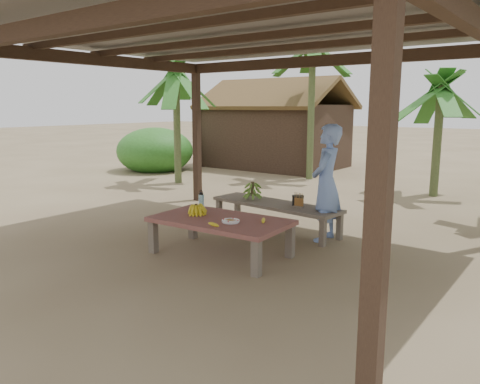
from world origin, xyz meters
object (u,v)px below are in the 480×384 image
Objects in this scene: ripe_banana_bunch at (196,209)px; plate at (231,221)px; water_flask at (201,202)px; cooking_pot at (298,201)px; work_table at (220,223)px; bench at (275,206)px; woman at (326,183)px.

ripe_banana_bunch is 0.66m from plate.
plate is (0.65, -0.07, -0.07)m from ripe_banana_bunch.
cooking_pot is at bearing 57.69° from water_flask.
work_table is at bearing -23.45° from water_flask.
work_table is at bearing 160.40° from plate.
bench is at bearing 101.91° from plate.
woman reaches higher than ripe_banana_bunch.
water_flask reaches higher than plate.
water_flask is at bearing -56.39° from woman.
water_flask is (-0.78, 0.32, 0.10)m from plate.
bench is at bearing -171.92° from cooking_pot.
water_flask is 1.66× the size of cooking_pot.
woman reaches higher than water_flask.
plate is 0.78× the size of water_flask.
plate is 1.63m from cooking_pot.
bench is (-0.09, 1.49, -0.04)m from work_table.
bench is 7.65× the size of water_flask.
water_flask is 1.83m from woman.
work_table is 0.27m from plate.
water_flask is at bearing 157.71° from plate.
ripe_banana_bunch is 0.16× the size of woman.
woman is at bearing 58.69° from work_table.
woman is (0.79, 1.48, 0.42)m from work_table.
water_flask is at bearing -122.31° from cooking_pot.
water_flask is (-0.45, -1.25, 0.23)m from bench.
water_flask reaches higher than work_table.
plate is at bearing -5.86° from ripe_banana_bunch.
cooking_pot is at bearing 65.99° from ripe_banana_bunch.
water_flask is at bearing 117.27° from ripe_banana_bunch.
woman is at bearing 70.78° from plate.
plate is at bearing -91.51° from cooking_pot.
water_flask is (-0.54, 0.24, 0.19)m from work_table.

